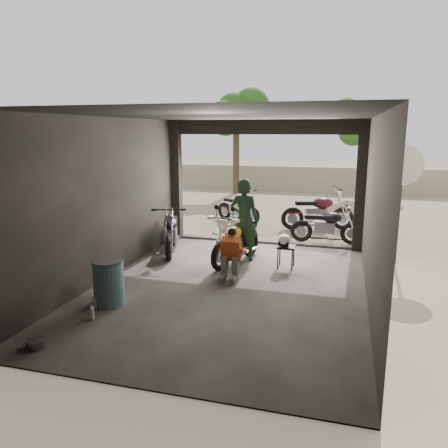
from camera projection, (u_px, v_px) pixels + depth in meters
The scene contains 16 objects.
ground at pixel (229, 288), 8.31m from camera, with size 80.00×80.00×0.00m, color #7A6D56.
garage at pixel (236, 217), 8.55m from camera, with size 7.00×7.13×3.20m.
boundary_wall at pixel (303, 179), 21.36m from camera, with size 18.00×0.30×1.20m, color gray.
tree_left at pixel (236, 107), 20.03m from camera, with size 2.20×2.20×5.60m.
tree_right at pixel (367, 117), 20.01m from camera, with size 2.20×2.20×5.00m.
main_bike at pixel (236, 238), 9.75m from camera, with size 0.71×1.72×1.15m, color white, non-canonical shape.
left_bike at pixel (171, 229), 10.60m from camera, with size 0.72×1.75×1.19m, color black, non-canonical shape.
outside_bike_a at pixel (238, 206), 14.22m from camera, with size 0.66×1.59×1.08m, color black, non-canonical shape.
outside_bike_b at pixel (318, 209), 13.06m from camera, with size 0.79×1.91×1.29m, color #471117, non-canonical shape.
outside_bike_c at pixel (327, 223), 11.50m from camera, with size 0.68×1.65×1.11m, color black, non-canonical shape.
rider at pixel (244, 220), 9.92m from camera, with size 0.69×0.45×1.89m, color black.
mechanic at pixel (230, 256), 8.65m from camera, with size 0.51×0.69×1.00m, color #BE4B19, non-canonical shape.
stool at pixel (286, 249), 9.39m from camera, with size 0.37×0.37×0.51m.
helmet at pixel (284, 240), 9.35m from camera, with size 0.27×0.28×0.26m, color white.
oil_drum at pixel (109, 283), 7.40m from camera, with size 0.51×0.51×0.79m, color #42656E.
sign_post at pixel (401, 183), 9.47m from camera, with size 0.88×0.08×2.65m.
Camera 1 is at (2.02, -7.60, 2.94)m, focal length 35.00 mm.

